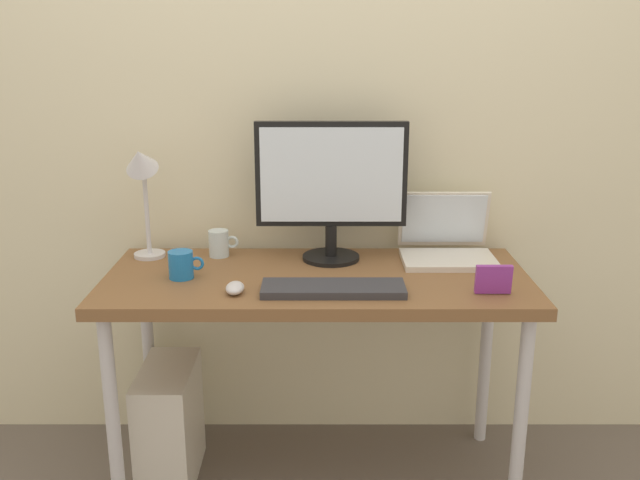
{
  "coord_description": "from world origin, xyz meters",
  "views": [
    {
      "loc": [
        0.01,
        -2.2,
        1.52
      ],
      "look_at": [
        0.0,
        0.0,
        0.88
      ],
      "focal_mm": 39.69,
      "sensor_mm": 36.0,
      "label": 1
    }
  ],
  "objects_px": {
    "coffee_mug": "(185,264)",
    "glass_cup": "(223,243)",
    "desk": "(320,296)",
    "photo_frame": "(497,280)",
    "desk_lamp": "(146,177)",
    "keyboard": "(336,289)",
    "computer_tower": "(173,424)",
    "laptop": "(450,242)",
    "mouse": "(238,288)",
    "monitor": "(335,183)"
  },
  "relations": [
    {
      "from": "monitor",
      "to": "keyboard",
      "type": "relative_size",
      "value": 1.18
    },
    {
      "from": "coffee_mug",
      "to": "glass_cup",
      "type": "distance_m",
      "value": 0.25
    },
    {
      "from": "desk",
      "to": "photo_frame",
      "type": "bearing_deg",
      "value": -18.44
    },
    {
      "from": "coffee_mug",
      "to": "glass_cup",
      "type": "relative_size",
      "value": 1.08
    },
    {
      "from": "keyboard",
      "to": "glass_cup",
      "type": "relative_size",
      "value": 4.14
    },
    {
      "from": "desk_lamp",
      "to": "glass_cup",
      "type": "bearing_deg",
      "value": 8.66
    },
    {
      "from": "desk_lamp",
      "to": "photo_frame",
      "type": "relative_size",
      "value": 3.8
    },
    {
      "from": "mouse",
      "to": "keyboard",
      "type": "bearing_deg",
      "value": 1.53
    },
    {
      "from": "keyboard",
      "to": "photo_frame",
      "type": "bearing_deg",
      "value": -1.99
    },
    {
      "from": "monitor",
      "to": "coffee_mug",
      "type": "height_order",
      "value": "monitor"
    },
    {
      "from": "desk_lamp",
      "to": "coffee_mug",
      "type": "bearing_deg",
      "value": -51.42
    },
    {
      "from": "desk",
      "to": "monitor",
      "type": "distance_m",
      "value": 0.39
    },
    {
      "from": "photo_frame",
      "to": "mouse",
      "type": "bearing_deg",
      "value": 179.36
    },
    {
      "from": "computer_tower",
      "to": "photo_frame",
      "type": "bearing_deg",
      "value": -9.23
    },
    {
      "from": "laptop",
      "to": "coffee_mug",
      "type": "relative_size",
      "value": 2.78
    },
    {
      "from": "keyboard",
      "to": "computer_tower",
      "type": "height_order",
      "value": "keyboard"
    },
    {
      "from": "desk_lamp",
      "to": "keyboard",
      "type": "xyz_separation_m",
      "value": [
        0.65,
        -0.33,
        -0.28
      ]
    },
    {
      "from": "monitor",
      "to": "mouse",
      "type": "xyz_separation_m",
      "value": [
        -0.3,
        -0.34,
        -0.26
      ]
    },
    {
      "from": "monitor",
      "to": "desk_lamp",
      "type": "relative_size",
      "value": 1.24
    },
    {
      "from": "desk",
      "to": "desk_lamp",
      "type": "height_order",
      "value": "desk_lamp"
    },
    {
      "from": "keyboard",
      "to": "laptop",
      "type": "bearing_deg",
      "value": 40.78
    },
    {
      "from": "glass_cup",
      "to": "photo_frame",
      "type": "height_order",
      "value": "same"
    },
    {
      "from": "monitor",
      "to": "photo_frame",
      "type": "height_order",
      "value": "monitor"
    },
    {
      "from": "glass_cup",
      "to": "keyboard",
      "type": "bearing_deg",
      "value": -42.85
    },
    {
      "from": "desk_lamp",
      "to": "glass_cup",
      "type": "relative_size",
      "value": 3.93
    },
    {
      "from": "keyboard",
      "to": "photo_frame",
      "type": "height_order",
      "value": "photo_frame"
    },
    {
      "from": "mouse",
      "to": "computer_tower",
      "type": "distance_m",
      "value": 0.65
    },
    {
      "from": "mouse",
      "to": "coffee_mug",
      "type": "xyz_separation_m",
      "value": [
        -0.19,
        0.14,
        0.03
      ]
    },
    {
      "from": "mouse",
      "to": "coffee_mug",
      "type": "bearing_deg",
      "value": 143.14
    },
    {
      "from": "desk",
      "to": "photo_frame",
      "type": "height_order",
      "value": "photo_frame"
    },
    {
      "from": "photo_frame",
      "to": "computer_tower",
      "type": "bearing_deg",
      "value": 170.77
    },
    {
      "from": "desk",
      "to": "monitor",
      "type": "height_order",
      "value": "monitor"
    },
    {
      "from": "keyboard",
      "to": "coffee_mug",
      "type": "xyz_separation_m",
      "value": [
        -0.49,
        0.13,
        0.03
      ]
    },
    {
      "from": "monitor",
      "to": "keyboard",
      "type": "bearing_deg",
      "value": -89.63
    },
    {
      "from": "laptop",
      "to": "glass_cup",
      "type": "height_order",
      "value": "laptop"
    },
    {
      "from": "desk_lamp",
      "to": "mouse",
      "type": "bearing_deg",
      "value": -44.42
    },
    {
      "from": "mouse",
      "to": "glass_cup",
      "type": "height_order",
      "value": "glass_cup"
    },
    {
      "from": "desk_lamp",
      "to": "photo_frame",
      "type": "distance_m",
      "value": 1.21
    },
    {
      "from": "desk_lamp",
      "to": "keyboard",
      "type": "bearing_deg",
      "value": -27.16
    },
    {
      "from": "glass_cup",
      "to": "photo_frame",
      "type": "xyz_separation_m",
      "value": [
        0.88,
        -0.39,
        0.0
      ]
    },
    {
      "from": "desk",
      "to": "desk_lamp",
      "type": "distance_m",
      "value": 0.72
    },
    {
      "from": "keyboard",
      "to": "computer_tower",
      "type": "bearing_deg",
      "value": 164.79
    },
    {
      "from": "desk",
      "to": "coffee_mug",
      "type": "height_order",
      "value": "coffee_mug"
    },
    {
      "from": "laptop",
      "to": "photo_frame",
      "type": "xyz_separation_m",
      "value": [
        0.08,
        -0.37,
        -0.01
      ]
    },
    {
      "from": "desk_lamp",
      "to": "photo_frame",
      "type": "xyz_separation_m",
      "value": [
        1.13,
        -0.35,
        -0.25
      ]
    },
    {
      "from": "laptop",
      "to": "computer_tower",
      "type": "distance_m",
      "value": 1.16
    },
    {
      "from": "desk",
      "to": "mouse",
      "type": "relative_size",
      "value": 15.46
    },
    {
      "from": "desk_lamp",
      "to": "glass_cup",
      "type": "height_order",
      "value": "desk_lamp"
    },
    {
      "from": "keyboard",
      "to": "computer_tower",
      "type": "relative_size",
      "value": 1.05
    },
    {
      "from": "laptop",
      "to": "glass_cup",
      "type": "xyz_separation_m",
      "value": [
        -0.8,
        0.02,
        -0.01
      ]
    }
  ]
}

